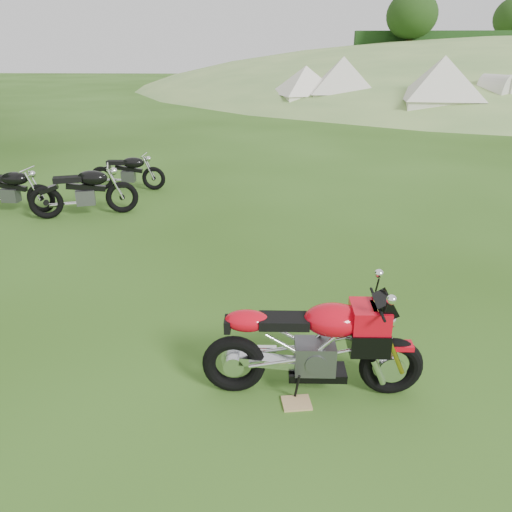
# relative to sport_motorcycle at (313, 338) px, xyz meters

# --- Properties ---
(ground) EXTENTS (120.00, 120.00, 0.00)m
(ground) POSITION_rel_sport_motorcycle_xyz_m (-0.68, 1.36, -0.60)
(ground) COLOR #22420E
(ground) RESTS_ON ground
(sport_motorcycle) EXTENTS (2.01, 0.57, 1.20)m
(sport_motorcycle) POSITION_rel_sport_motorcycle_xyz_m (0.00, 0.00, 0.00)
(sport_motorcycle) COLOR red
(sport_motorcycle) RESTS_ON ground
(plywood_board) EXTENTS (0.30, 0.26, 0.02)m
(plywood_board) POSITION_rel_sport_motorcycle_xyz_m (-0.14, -0.20, -0.59)
(plywood_board) COLOR tan
(plywood_board) RESTS_ON ground
(vintage_moto_a) EXTENTS (2.03, 1.07, 1.05)m
(vintage_moto_a) POSITION_rel_sport_motorcycle_xyz_m (-4.21, 5.24, -0.08)
(vintage_moto_a) COLOR black
(vintage_moto_a) RESTS_ON ground
(vintage_moto_b) EXTENTS (1.85, 0.52, 0.96)m
(vintage_moto_b) POSITION_rel_sport_motorcycle_xyz_m (-5.82, 5.42, -0.12)
(vintage_moto_b) COLOR black
(vintage_moto_b) RESTS_ON ground
(vintage_moto_d) EXTENTS (1.70, 0.43, 0.89)m
(vintage_moto_d) POSITION_rel_sport_motorcycle_xyz_m (-3.94, 7.22, -0.15)
(vintage_moto_d) COLOR black
(vintage_moto_d) RESTS_ON ground
(tent_left) EXTENTS (3.49, 3.49, 2.37)m
(tent_left) POSITION_rel_sport_motorcycle_xyz_m (0.71, 23.26, 0.58)
(tent_left) COLOR silver
(tent_left) RESTS_ON ground
(tent_mid) EXTENTS (3.11, 3.11, 2.65)m
(tent_mid) POSITION_rel_sport_motorcycle_xyz_m (2.58, 23.08, 0.73)
(tent_mid) COLOR beige
(tent_mid) RESTS_ON ground
(tent_right) EXTENTS (3.42, 3.42, 2.71)m
(tent_right) POSITION_rel_sport_motorcycle_xyz_m (6.62, 19.78, 0.75)
(tent_right) COLOR beige
(tent_right) RESTS_ON ground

